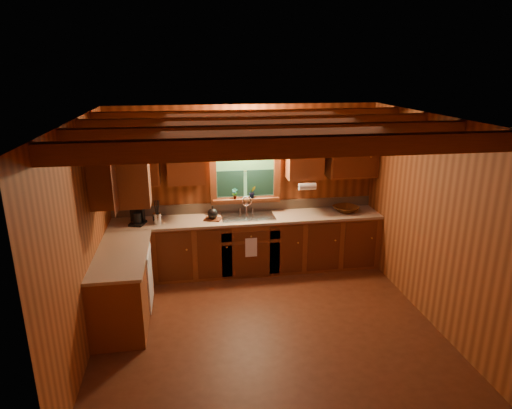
{
  "coord_description": "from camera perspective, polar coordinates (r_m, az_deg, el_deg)",
  "views": [
    {
      "loc": [
        -0.91,
        -4.87,
        3.16
      ],
      "look_at": [
        0.0,
        0.8,
        1.35
      ],
      "focal_mm": 31.03,
      "sensor_mm": 36.0,
      "label": 1
    }
  ],
  "objects": [
    {
      "name": "utensil_crock",
      "position": [
        6.75,
        -12.64,
        -1.68
      ],
      "size": [
        0.13,
        0.13,
        0.36
      ],
      "rotation": [
        0.0,
        0.0,
        -0.01
      ],
      "color": "silver",
      "rests_on": "countertop"
    },
    {
      "name": "backsplash",
      "position": [
        7.15,
        -1.37,
        -0.24
      ],
      "size": [
        4.2,
        0.02,
        0.16
      ],
      "primitive_type": "cube",
      "color": "tan",
      "rests_on": "room"
    },
    {
      "name": "potted_plant_left",
      "position": [
        6.97,
        -2.77,
        1.4
      ],
      "size": [
        0.1,
        0.08,
        0.17
      ],
      "primitive_type": "imported",
      "rotation": [
        0.0,
        0.0,
        -0.16
      ],
      "color": "#532511",
      "rests_on": "window_sill"
    },
    {
      "name": "upper_cabinets",
      "position": [
        6.44,
        -5.88,
        5.58
      ],
      "size": [
        4.19,
        1.77,
        0.78
      ],
      "color": "brown",
      "rests_on": "room"
    },
    {
      "name": "room",
      "position": [
        5.29,
        1.37,
        -3.09
      ],
      "size": [
        4.2,
        4.2,
        4.2
      ],
      "color": "#4E2413",
      "rests_on": "ground"
    },
    {
      "name": "window_sill",
      "position": [
        7.05,
        -1.31,
        0.68
      ],
      "size": [
        1.06,
        0.14,
        0.04
      ],
      "primitive_type": "cube",
      "color": "brown",
      "rests_on": "room"
    },
    {
      "name": "paper_towel_roll",
      "position": [
        6.89,
        6.61,
        2.33
      ],
      "size": [
        0.27,
        0.11,
        0.11
      ],
      "primitive_type": "cylinder",
      "rotation": [
        0.0,
        1.57,
        0.0
      ],
      "color": "white",
      "rests_on": "upper_cabinets"
    },
    {
      "name": "coffee_maker",
      "position": [
        6.79,
        -15.08,
        -1.01
      ],
      "size": [
        0.2,
        0.25,
        0.35
      ],
      "rotation": [
        0.0,
        0.0,
        -0.31
      ],
      "color": "black",
      "rests_on": "countertop"
    },
    {
      "name": "base_cabinets",
      "position": [
        6.74,
        -4.83,
        -6.45
      ],
      "size": [
        4.2,
        2.22,
        0.86
      ],
      "color": "brown",
      "rests_on": "ground"
    },
    {
      "name": "window",
      "position": [
        6.99,
        -1.39,
        4.0
      ],
      "size": [
        1.12,
        0.08,
        1.0
      ],
      "color": "brown",
      "rests_on": "room"
    },
    {
      "name": "dishwasher_panel",
      "position": [
        6.21,
        -13.52,
        -9.11
      ],
      "size": [
        0.02,
        0.6,
        0.8
      ],
      "primitive_type": "cube",
      "color": "white",
      "rests_on": "base_cabinets"
    },
    {
      "name": "wall_sconce",
      "position": [
        6.75,
        -1.29,
        9.02
      ],
      "size": [
        0.45,
        0.21,
        0.17
      ],
      "color": "black",
      "rests_on": "room"
    },
    {
      "name": "wicker_basket",
      "position": [
        7.27,
        11.51,
        -0.58
      ],
      "size": [
        0.49,
        0.49,
        0.09
      ],
      "primitive_type": "imported",
      "rotation": [
        0.0,
        0.0,
        0.35
      ],
      "color": "#48230C",
      "rests_on": "countertop"
    },
    {
      "name": "sink",
      "position": [
        6.93,
        -1.05,
        -1.93
      ],
      "size": [
        0.82,
        0.48,
        0.43
      ],
      "color": "silver",
      "rests_on": "countertop"
    },
    {
      "name": "potted_plant_right",
      "position": [
        7.02,
        -0.47,
        1.62
      ],
      "size": [
        0.13,
        0.11,
        0.2
      ],
      "primitive_type": "imported",
      "rotation": [
        0.0,
        0.0,
        0.28
      ],
      "color": "#532511",
      "rests_on": "window_sill"
    },
    {
      "name": "teakettle",
      "position": [
        6.77,
        -5.62,
        -1.17
      ],
      "size": [
        0.16,
        0.16,
        0.2
      ],
      "rotation": [
        0.0,
        0.0,
        -0.21
      ],
      "color": "black",
      "rests_on": "cutting_board"
    },
    {
      "name": "dish_towel",
      "position": [
        6.74,
        -0.63,
        -5.57
      ],
      "size": [
        0.18,
        0.01,
        0.3
      ],
      "primitive_type": "cube",
      "color": "white",
      "rests_on": "base_cabinets"
    },
    {
      "name": "ceiling_beams",
      "position": [
        5.0,
        1.47,
        9.79
      ],
      "size": [
        4.2,
        2.54,
        0.18
      ],
      "color": "brown",
      "rests_on": "room"
    },
    {
      "name": "countertop",
      "position": [
        6.58,
        -4.82,
        -2.83
      ],
      "size": [
        4.2,
        2.24,
        0.04
      ],
      "color": "tan",
      "rests_on": "base_cabinets"
    },
    {
      "name": "cutting_board",
      "position": [
        6.8,
        -5.6,
        -1.89
      ],
      "size": [
        0.29,
        0.25,
        0.02
      ],
      "primitive_type": "cube",
      "rotation": [
        0.0,
        0.0,
        -0.34
      ],
      "color": "#532511",
      "rests_on": "countertop"
    }
  ]
}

